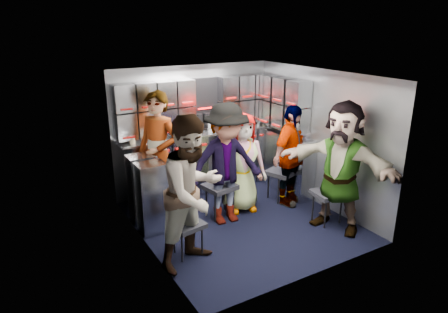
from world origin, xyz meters
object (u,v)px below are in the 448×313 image
attendant_arc_a (193,192)px  jump_seat_mid_right (282,173)px  jump_seat_near_right (328,195)px  attendant_arc_c (242,163)px  jump_seat_near_left (188,227)px  jump_seat_mid_left (220,188)px  attendant_arc_e (341,167)px  jump_seat_center (235,179)px  attendant_standing (159,155)px  attendant_arc_b (226,165)px  attendant_arc_d (290,156)px

attendant_arc_a → jump_seat_mid_right: bearing=5.2°
jump_seat_near_right → attendant_arc_c: (-0.83, 0.98, 0.34)m
jump_seat_near_left → jump_seat_mid_right: jump_seat_mid_right is taller
jump_seat_mid_left → attendant_arc_e: size_ratio=0.28×
jump_seat_near_left → jump_seat_center: (1.26, 0.93, 0.04)m
jump_seat_mid_right → attendant_arc_a: (-2.01, -0.91, 0.46)m
jump_seat_near_right → attendant_arc_c: attendant_arc_c is taller
jump_seat_near_left → attendant_arc_c: 1.51m
jump_seat_center → attendant_arc_e: bearing=-58.4°
jump_seat_center → attendant_standing: attendant_standing is taller
attendant_arc_e → jump_seat_near_right: bearing=159.3°
jump_seat_mid_right → attendant_arc_c: (-0.75, 0.02, 0.31)m
attendant_standing → attendant_arc_c: (1.13, -0.47, -0.17)m
attendant_arc_a → attendant_arc_b: 1.11m
jump_seat_near_left → attendant_arc_b: (0.85, 0.53, 0.48)m
attendant_arc_c → attendant_arc_b: bearing=-137.9°
jump_seat_mid_left → attendant_standing: bearing=144.6°
attendant_arc_c → attendant_arc_e: attendant_arc_e is taller
attendant_arc_b → attendant_arc_c: (0.40, 0.22, -0.11)m
jump_seat_mid_right → attendant_arc_e: (0.07, -1.15, 0.46)m
jump_seat_center → attendant_arc_b: (-0.40, -0.40, 0.44)m
attendant_arc_c → attendant_arc_d: bearing=-1.6°
attendant_standing → attendant_arc_e: attendant_standing is taller
attendant_arc_a → attendant_arc_e: attendant_arc_a is taller
jump_seat_near_right → attendant_arc_b: attendant_arc_b is taller
jump_seat_mid_left → jump_seat_mid_right: bearing=1.3°
jump_seat_center → attendant_arc_d: size_ratio=0.33×
jump_seat_near_right → attendant_arc_a: size_ratio=0.26×
attendant_arc_b → attendant_arc_e: size_ratio=0.96×
attendant_arc_d → jump_seat_near_left: bearing=171.1°
attendant_arc_e → attendant_standing: bearing=-150.6°
attendant_arc_a → attendant_arc_e: 2.10m
jump_seat_mid_right → attendant_arc_d: bearing=-90.0°
jump_seat_mid_right → jump_seat_near_right: size_ratio=1.13×
jump_seat_near_left → attendant_standing: size_ratio=0.23×
jump_seat_mid_left → jump_seat_near_right: (1.23, -0.94, -0.02)m
jump_seat_center → attendant_arc_b: 0.72m
jump_seat_mid_right → jump_seat_near_right: 0.97m
jump_seat_center → jump_seat_near_right: size_ratio=1.09×
jump_seat_mid_right → attendant_standing: bearing=165.4°
jump_seat_mid_left → attendant_arc_a: attendant_arc_a is taller
attendant_arc_b → attendant_arc_e: 1.55m
jump_seat_mid_left → jump_seat_center: (0.40, 0.22, -0.02)m
jump_seat_mid_right → attendant_arc_b: size_ratio=0.31×
jump_seat_near_right → attendant_arc_e: bearing=-90.0°
jump_seat_mid_right → attendant_arc_a: size_ratio=0.29×
attendant_arc_b → attendant_arc_d: size_ratio=1.10×
jump_seat_mid_right → jump_seat_near_right: (0.07, -0.97, -0.02)m
attendant_arc_a → jump_seat_near_left: bearing=70.7°
attendant_arc_e → jump_seat_near_left: bearing=-121.8°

